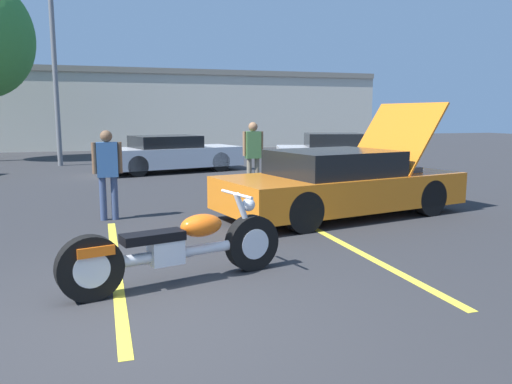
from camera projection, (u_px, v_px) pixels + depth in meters
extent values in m
plane|color=#2D2D30|center=(136.00, 325.00, 4.51)|extent=(80.00, 80.00, 0.00)
cube|color=yellow|center=(116.00, 265.00, 6.27)|extent=(0.12, 5.15, 0.01)
cube|color=yellow|center=(347.00, 246.00, 7.21)|extent=(0.12, 5.15, 0.01)
cube|color=beige|center=(104.00, 109.00, 28.23)|extent=(32.00, 4.00, 4.40)
cube|color=slate|center=(102.00, 72.00, 27.92)|extent=(32.00, 4.20, 0.30)
cylinder|color=slate|center=(53.00, 44.00, 18.03)|extent=(0.18, 0.18, 8.87)
cylinder|color=black|center=(252.00, 243.00, 6.06)|extent=(0.70, 0.33, 0.68)
cylinder|color=black|center=(90.00, 268.00, 5.05)|extent=(0.70, 0.33, 0.68)
cylinder|color=silver|center=(252.00, 243.00, 6.06)|extent=(0.40, 0.26, 0.37)
cylinder|color=silver|center=(90.00, 268.00, 5.05)|extent=(0.40, 0.26, 0.37)
cylinder|color=silver|center=(178.00, 253.00, 5.56)|extent=(1.62, 0.53, 0.12)
cube|color=silver|center=(166.00, 251.00, 5.47)|extent=(0.41, 0.32, 0.28)
ellipsoid|color=orange|center=(201.00, 225.00, 5.66)|extent=(0.56, 0.40, 0.26)
cube|color=black|center=(153.00, 237.00, 5.37)|extent=(0.72, 0.42, 0.10)
cube|color=orange|center=(94.00, 250.00, 5.05)|extent=(0.42, 0.31, 0.10)
cylinder|color=silver|center=(245.00, 218.00, 5.96)|extent=(0.31, 0.15, 0.63)
cylinder|color=silver|center=(236.00, 194.00, 5.86)|extent=(0.21, 0.69, 0.04)
sphere|color=silver|center=(248.00, 205.00, 5.96)|extent=(0.16, 0.16, 0.16)
cylinder|color=silver|center=(137.00, 262.00, 5.43)|extent=(1.24, 0.40, 0.09)
cube|color=orange|center=(341.00, 190.00, 9.39)|extent=(4.92, 2.84, 0.59)
cube|color=black|center=(333.00, 163.00, 9.22)|extent=(2.39, 2.13, 0.45)
cylinder|color=black|center=(430.00, 198.00, 9.36)|extent=(0.71, 0.36, 0.68)
cylinder|color=black|center=(368.00, 186.00, 10.83)|extent=(0.71, 0.36, 0.68)
cylinder|color=black|center=(303.00, 212.00, 7.98)|extent=(0.71, 0.36, 0.68)
cylinder|color=black|center=(252.00, 197.00, 9.46)|extent=(0.71, 0.36, 0.68)
cube|color=orange|center=(395.00, 137.00, 9.87)|extent=(1.30, 1.93, 1.35)
cube|color=#4C4C51|center=(391.00, 173.00, 9.96)|extent=(0.80, 1.16, 0.28)
cube|color=silver|center=(171.00, 157.00, 16.66)|extent=(4.89, 2.91, 0.64)
cube|color=black|center=(165.00, 142.00, 16.49)|extent=(2.41, 2.11, 0.39)
cylinder|color=black|center=(220.00, 162.00, 16.74)|extent=(0.69, 0.37, 0.65)
cylinder|color=black|center=(199.00, 158.00, 18.11)|extent=(0.69, 0.37, 0.65)
cylinder|color=black|center=(137.00, 166.00, 15.27)|extent=(0.69, 0.37, 0.65)
cylinder|color=black|center=(122.00, 162.00, 16.64)|extent=(0.69, 0.37, 0.65)
cube|color=silver|center=(338.00, 154.00, 18.43)|extent=(4.82, 3.05, 0.56)
cube|color=black|center=(334.00, 140.00, 18.34)|extent=(2.40, 2.20, 0.48)
cylinder|color=black|center=(382.00, 159.00, 17.65)|extent=(0.70, 0.40, 0.67)
cylinder|color=black|center=(370.00, 155.00, 19.31)|extent=(0.70, 0.40, 0.67)
cylinder|color=black|center=(304.00, 159.00, 17.58)|extent=(0.70, 0.40, 0.67)
cylinder|color=black|center=(298.00, 156.00, 19.25)|extent=(0.70, 0.40, 0.67)
cylinder|color=#38476B|center=(103.00, 199.00, 8.94)|extent=(0.12, 0.12, 0.78)
cylinder|color=#38476B|center=(115.00, 198.00, 9.00)|extent=(0.12, 0.12, 0.78)
cube|color=#335B93|center=(107.00, 160.00, 8.87)|extent=(0.36, 0.20, 0.62)
cylinder|color=brown|center=(94.00, 158.00, 8.80)|extent=(0.08, 0.08, 0.56)
cylinder|color=brown|center=(120.00, 158.00, 8.93)|extent=(0.08, 0.08, 0.56)
sphere|color=brown|center=(106.00, 136.00, 8.80)|extent=(0.21, 0.21, 0.21)
cylinder|color=gray|center=(249.00, 175.00, 12.24)|extent=(0.12, 0.12, 0.83)
cylinder|color=gray|center=(257.00, 175.00, 12.29)|extent=(0.12, 0.12, 0.83)
cube|color=#4C7F47|center=(253.00, 145.00, 12.15)|extent=(0.36, 0.20, 0.66)
cylinder|color=#9E704C|center=(244.00, 144.00, 12.08)|extent=(0.08, 0.08, 0.59)
cylinder|color=#9E704C|center=(262.00, 143.00, 12.21)|extent=(0.08, 0.08, 0.59)
sphere|color=#9E704C|center=(253.00, 127.00, 12.08)|extent=(0.22, 0.22, 0.22)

